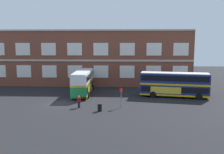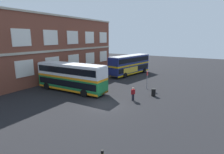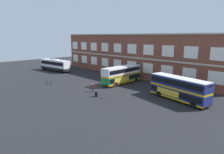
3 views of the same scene
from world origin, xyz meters
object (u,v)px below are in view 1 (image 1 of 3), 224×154
(waiting_passenger, at_px, (79,101))
(station_litter_bin, at_px, (100,107))
(double_decker_near, at_px, (83,82))
(bus_stand_flag, at_px, (121,96))
(double_decker_middle, at_px, (174,84))

(waiting_passenger, bearing_deg, station_litter_bin, -28.11)
(double_decker_near, relative_size, waiting_passenger, 6.50)
(double_decker_near, distance_m, bus_stand_flag, 11.31)
(double_decker_middle, bearing_deg, double_decker_near, 172.59)
(double_decker_middle, relative_size, waiting_passenger, 6.64)
(double_decker_near, bearing_deg, station_litter_bin, -70.45)
(waiting_passenger, relative_size, station_litter_bin, 1.65)
(double_decker_near, height_order, bus_stand_flag, double_decker_near)
(waiting_passenger, bearing_deg, bus_stand_flag, 3.49)
(double_decker_middle, bearing_deg, station_litter_bin, -141.74)
(double_decker_middle, bearing_deg, waiting_passenger, -152.88)
(bus_stand_flag, distance_m, station_litter_bin, 3.59)
(double_decker_near, xyz_separation_m, station_litter_bin, (3.93, -11.06, -1.63))
(station_litter_bin, bearing_deg, waiting_passenger, 151.89)
(bus_stand_flag, bearing_deg, double_decker_near, 126.46)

